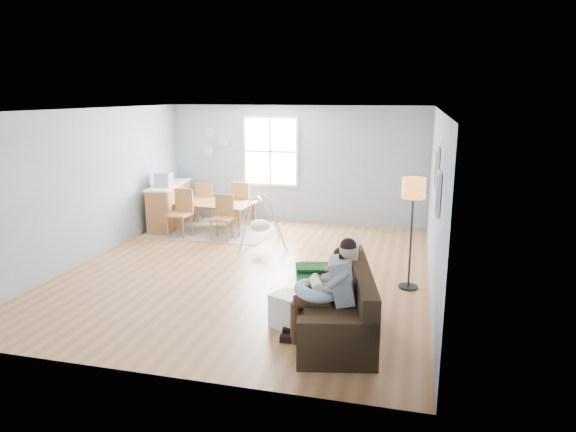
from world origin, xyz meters
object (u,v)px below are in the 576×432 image
(toddler, at_px, (332,272))
(counter, at_px, (170,205))
(chair_nw, at_px, (206,200))
(storage_cube, at_px, (288,310))
(dining_table, at_px, (214,216))
(baby_swing, at_px, (260,225))
(floor_lamp, at_px, (413,198))
(chair_sw, at_px, (182,209))
(father, at_px, (329,286))
(monitor, at_px, (164,180))
(chair_se, at_px, (223,214))
(chair_ne, at_px, (243,200))
(sofa, at_px, (338,309))

(toddler, xyz_separation_m, counter, (-4.42, 4.22, -0.22))
(chair_nw, bearing_deg, storage_cube, -56.96)
(dining_table, relative_size, baby_swing, 1.39)
(floor_lamp, xyz_separation_m, chair_nw, (-4.74, 3.22, -0.90))
(floor_lamp, bearing_deg, chair_sw, 157.83)
(father, height_order, chair_sw, father)
(chair_sw, xyz_separation_m, baby_swing, (1.82, -0.32, -0.14))
(chair_sw, xyz_separation_m, chair_nw, (-0.01, 1.29, -0.04))
(monitor, distance_m, baby_swing, 2.60)
(father, height_order, chair_se, father)
(chair_nw, bearing_deg, floor_lamp, -34.20)
(father, xyz_separation_m, chair_ne, (-2.90, 5.27, -0.13))
(floor_lamp, relative_size, chair_se, 1.87)
(storage_cube, relative_size, dining_table, 0.29)
(father, relative_size, chair_nw, 1.41)
(father, relative_size, chair_ne, 1.32)
(father, height_order, counter, father)
(dining_table, bearing_deg, father, -48.11)
(toddler, distance_m, dining_table, 5.32)
(toddler, height_order, counter, toddler)
(chair_ne, distance_m, counter, 1.66)
(toddler, xyz_separation_m, chair_ne, (-2.86, 4.78, -0.14))
(baby_swing, bearing_deg, chair_nw, 138.67)
(monitor, bearing_deg, sofa, -42.27)
(chair_se, distance_m, monitor, 1.68)
(toddler, xyz_separation_m, floor_lamp, (0.96, 1.56, 0.72))
(storage_cube, xyz_separation_m, chair_nw, (-3.24, 4.99, 0.31))
(dining_table, bearing_deg, chair_ne, 60.38)
(dining_table, height_order, baby_swing, baby_swing)
(father, xyz_separation_m, baby_swing, (-2.00, 3.66, -0.28))
(chair_se, bearing_deg, monitor, 164.92)
(father, height_order, storage_cube, father)
(monitor, bearing_deg, dining_table, 12.97)
(toddler, distance_m, chair_se, 4.50)
(father, bearing_deg, chair_se, 126.02)
(counter, bearing_deg, chair_se, -25.00)
(chair_ne, bearing_deg, counter, -160.27)
(floor_lamp, height_order, chair_sw, floor_lamp)
(father, distance_m, baby_swing, 4.18)
(chair_se, xyz_separation_m, counter, (-1.57, 0.73, -0.03))
(floor_lamp, xyz_separation_m, baby_swing, (-2.91, 1.61, -1.00))
(sofa, distance_m, chair_ne, 5.78)
(monitor, bearing_deg, storage_cube, -47.00)
(sofa, xyz_separation_m, father, (-0.07, -0.31, 0.41))
(storage_cube, relative_size, monitor, 1.44)
(dining_table, distance_m, chair_sw, 0.83)
(floor_lamp, relative_size, baby_swing, 1.38)
(chair_ne, xyz_separation_m, monitor, (-1.50, -0.88, 0.55))
(sofa, distance_m, toddler, 0.46)
(baby_swing, bearing_deg, dining_table, 144.87)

